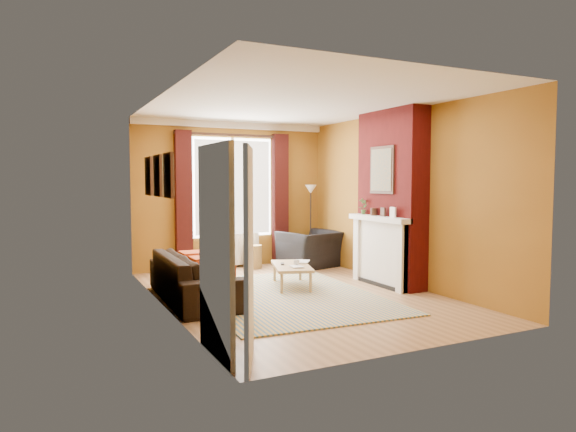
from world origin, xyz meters
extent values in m
plane|color=olive|center=(0.00, 0.00, 0.00)|extent=(5.50, 5.50, 0.00)
cube|color=#8A5A1A|center=(0.00, 2.75, 1.40)|extent=(3.80, 0.02, 2.80)
cube|color=#8A5A1A|center=(0.00, -2.75, 1.40)|extent=(3.80, 0.02, 2.80)
cube|color=#8A5A1A|center=(1.90, 0.00, 1.40)|extent=(0.02, 5.50, 2.80)
cube|color=#8A5A1A|center=(-1.90, 0.00, 1.40)|extent=(0.02, 5.50, 2.80)
cube|color=silver|center=(0.00, 0.00, 2.80)|extent=(3.80, 5.50, 0.01)
cube|color=#400909|center=(1.72, 0.00, 1.40)|extent=(0.35, 1.40, 2.80)
cube|color=white|center=(1.53, 0.00, 0.55)|extent=(0.12, 1.30, 1.10)
cube|color=white|center=(1.48, 0.00, 1.08)|extent=(0.22, 1.40, 0.08)
cube|color=white|center=(1.51, -0.58, 0.52)|extent=(0.16, 0.14, 1.04)
cube|color=white|center=(1.51, 0.58, 0.52)|extent=(0.16, 0.14, 1.04)
cube|color=black|center=(1.56, 0.00, 0.45)|extent=(0.06, 0.80, 0.90)
cube|color=black|center=(1.54, 0.00, 0.03)|extent=(0.20, 1.00, 0.06)
cube|color=white|center=(1.49, -0.35, 1.20)|extent=(0.03, 0.12, 0.16)
cube|color=#311D13|center=(1.49, -0.10, 1.19)|extent=(0.03, 0.10, 0.14)
cylinder|color=#311D13|center=(1.49, 0.15, 1.18)|extent=(0.10, 0.10, 0.12)
cube|color=#311D13|center=(1.53, 0.00, 1.85)|extent=(0.03, 0.60, 0.75)
cube|color=#9B6634|center=(1.51, 0.00, 1.85)|extent=(0.01, 0.52, 0.66)
cube|color=white|center=(0.00, 2.71, 2.74)|extent=(3.80, 0.08, 0.12)
cube|color=white|center=(0.00, 2.72, 1.55)|extent=(1.60, 0.04, 1.90)
cube|color=silver|center=(0.00, 2.68, 1.55)|extent=(1.50, 0.02, 1.80)
cube|color=white|center=(0.00, 2.70, 1.55)|extent=(0.06, 0.04, 1.90)
cube|color=#330D0B|center=(-0.98, 2.63, 1.35)|extent=(0.30, 0.16, 2.50)
cube|color=#330D0B|center=(0.98, 2.63, 1.35)|extent=(0.30, 0.16, 2.50)
cylinder|color=#311D13|center=(0.00, 2.63, 2.55)|extent=(2.30, 0.05, 0.05)
cube|color=white|center=(0.00, 2.65, 0.35)|extent=(1.00, 0.10, 0.60)
cube|color=white|center=(-0.45, 2.59, 0.35)|extent=(0.04, 0.03, 0.56)
cube|color=white|center=(-0.34, 2.59, 0.35)|extent=(0.04, 0.03, 0.56)
cube|color=white|center=(-0.23, 2.59, 0.35)|extent=(0.04, 0.03, 0.56)
cube|color=white|center=(-0.12, 2.59, 0.35)|extent=(0.04, 0.03, 0.56)
cube|color=white|center=(-0.01, 2.59, 0.35)|extent=(0.04, 0.03, 0.56)
cube|color=white|center=(0.10, 2.59, 0.35)|extent=(0.04, 0.03, 0.56)
cube|color=white|center=(0.21, 2.59, 0.35)|extent=(0.04, 0.03, 0.56)
cube|color=white|center=(0.32, 2.59, 0.35)|extent=(0.04, 0.03, 0.56)
cube|color=white|center=(0.43, 2.59, 0.35)|extent=(0.04, 0.03, 0.56)
cube|color=#311D13|center=(-1.87, -0.10, 1.75)|extent=(0.04, 0.44, 0.58)
cube|color=#A1CE30|center=(-1.84, -0.10, 1.75)|extent=(0.01, 0.38, 0.52)
cube|color=#311D13|center=(-1.87, 0.55, 1.75)|extent=(0.04, 0.44, 0.58)
cube|color=#2E8A52|center=(-1.84, 0.55, 1.75)|extent=(0.01, 0.38, 0.52)
cube|color=#311D13|center=(-1.87, 1.20, 1.75)|extent=(0.04, 0.44, 0.58)
cube|color=#D2343E|center=(-1.84, 1.20, 1.75)|extent=(0.01, 0.38, 0.52)
cube|color=white|center=(-1.88, -2.05, 1.00)|extent=(0.05, 0.94, 2.06)
cube|color=black|center=(-1.85, -2.05, 1.00)|extent=(0.02, 0.80, 1.98)
cube|color=white|center=(-1.68, -2.41, 1.00)|extent=(0.37, 0.74, 1.98)
imported|color=#3D6B2F|center=(1.49, 0.45, 1.26)|extent=(0.14, 0.10, 0.27)
cube|color=#B5370F|center=(-1.27, -0.28, 0.51)|extent=(0.34, 0.40, 0.16)
cube|color=#B5370F|center=(-1.27, 0.42, 0.51)|extent=(0.34, 0.40, 0.16)
cube|color=#B5370F|center=(-1.27, 1.02, 0.51)|extent=(0.34, 0.40, 0.16)
cube|color=#346491|center=(-0.17, -0.03, 0.01)|extent=(2.63, 3.54, 0.02)
imported|color=black|center=(-1.42, 0.32, 0.33)|extent=(0.92, 2.26, 0.65)
imported|color=black|center=(1.36, 2.04, 0.35)|extent=(1.28, 1.19, 0.70)
cube|color=tan|center=(0.18, 0.49, 0.34)|extent=(0.85, 1.19, 0.04)
cylinder|color=tan|center=(-0.18, 0.09, 0.16)|extent=(0.06, 0.06, 0.31)
cylinder|color=tan|center=(0.23, -0.04, 0.16)|extent=(0.06, 0.06, 0.31)
cylinder|color=tan|center=(0.12, 1.02, 0.16)|extent=(0.06, 0.06, 0.31)
cylinder|color=tan|center=(0.53, 0.88, 0.16)|extent=(0.06, 0.06, 0.31)
cylinder|color=olive|center=(0.29, 2.40, 0.22)|extent=(0.41, 0.41, 0.45)
cylinder|color=black|center=(1.55, 2.40, 0.01)|extent=(0.29, 0.29, 0.03)
cylinder|color=black|center=(1.55, 2.40, 0.76)|extent=(0.03, 0.03, 1.47)
cone|color=beige|center=(1.55, 2.40, 1.51)|extent=(0.29, 0.29, 0.18)
imported|color=#999999|center=(0.05, 0.25, 0.37)|extent=(0.20, 0.25, 0.02)
imported|color=#999999|center=(0.33, 0.69, 0.37)|extent=(0.37, 0.39, 0.02)
imported|color=#999999|center=(0.21, 0.37, 0.41)|extent=(0.12, 0.12, 0.09)
cube|color=#28282B|center=(0.06, 0.57, 0.37)|extent=(0.11, 0.17, 0.02)
camera|label=1|loc=(-3.36, -6.68, 1.69)|focal=32.00mm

